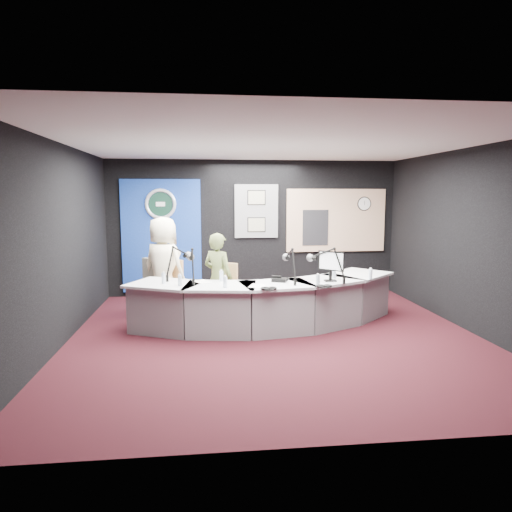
{
  "coord_description": "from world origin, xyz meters",
  "views": [
    {
      "loc": [
        -1.01,
        -6.46,
        2.07
      ],
      "look_at": [
        -0.2,
        0.8,
        1.1
      ],
      "focal_mm": 32.0,
      "sensor_mm": 36.0,
      "label": 1
    }
  ],
  "objects": [
    {
      "name": "person_man",
      "position": [
        -1.74,
        1.43,
        0.86
      ],
      "size": [
        1.0,
        0.92,
        1.71
      ],
      "primitive_type": "imported",
      "rotation": [
        0.0,
        0.0,
        2.54
      ],
      "color": "#FFF1CB",
      "rests_on": "ground"
    },
    {
      "name": "person_woman",
      "position": [
        -0.81,
        0.9,
        0.74
      ],
      "size": [
        0.64,
        0.61,
        1.47
      ],
      "primitive_type": "imported",
      "rotation": [
        0.0,
        0.0,
        2.48
      ],
      "color": "#586535",
      "rests_on": "ground"
    },
    {
      "name": "boom_mic_b",
      "position": [
        -1.22,
        0.53,
        1.05
      ],
      "size": [
        0.17,
        0.74,
        0.6
      ],
      "primitive_type": null,
      "color": "black",
      "rests_on": "broadcast_desk"
    },
    {
      "name": "headphones_near",
      "position": [
        0.69,
        -0.12,
        0.77
      ],
      "size": [
        0.2,
        0.2,
        0.03
      ],
      "primitive_type": "torus",
      "color": "black",
      "rests_on": "broadcast_desk"
    },
    {
      "name": "booth_window_frame",
      "position": [
        1.75,
        2.97,
        1.55
      ],
      "size": [
        2.12,
        0.06,
        1.32
      ],
      "primitive_type": "cube",
      "color": "tan",
      "rests_on": "wall_back"
    },
    {
      "name": "draped_jacket",
      "position": [
        -1.92,
        1.62,
        0.62
      ],
      "size": [
        0.45,
        0.4,
        0.7
      ],
      "primitive_type": "cube",
      "rotation": [
        0.0,
        0.0,
        -0.7
      ],
      "color": "#676457",
      "rests_on": "armchair_left"
    },
    {
      "name": "wall_clock",
      "position": [
        2.35,
        2.94,
        1.9
      ],
      "size": [
        0.28,
        0.01,
        0.28
      ],
      "primitive_type": "cylinder",
      "rotation": [
        1.57,
        0.0,
        0.0
      ],
      "color": "white",
      "rests_on": "booth_window_frame"
    },
    {
      "name": "wall_back",
      "position": [
        0.0,
        3.0,
        1.4
      ],
      "size": [
        6.0,
        0.02,
        2.8
      ],
      "primitive_type": "cube",
      "color": "black",
      "rests_on": "ground"
    },
    {
      "name": "armchair_left",
      "position": [
        -1.74,
        1.43,
        0.51
      ],
      "size": [
        0.81,
        0.81,
        1.02
      ],
      "primitive_type": null,
      "rotation": [
        0.0,
        0.0,
        -0.7
      ],
      "color": "tan",
      "rests_on": "ground"
    },
    {
      "name": "paper_stack",
      "position": [
        -1.07,
        0.52,
        0.75
      ],
      "size": [
        0.33,
        0.37,
        0.0
      ],
      "primitive_type": "cube",
      "rotation": [
        0.0,
        0.0,
        0.52
      ],
      "color": "white",
      "rests_on": "broadcast_desk"
    },
    {
      "name": "ground",
      "position": [
        0.0,
        0.0,
        0.0
      ],
      "size": [
        6.0,
        6.0,
        0.0
      ],
      "primitive_type": "plane",
      "color": "black",
      "rests_on": "ground"
    },
    {
      "name": "boom_mic_d",
      "position": [
        0.85,
        0.34,
        1.05
      ],
      "size": [
        0.54,
        0.58,
        0.6
      ],
      "primitive_type": null,
      "color": "black",
      "rests_on": "broadcast_desk"
    },
    {
      "name": "broadcast_desk",
      "position": [
        -0.05,
        0.55,
        0.38
      ],
      "size": [
        4.5,
        1.9,
        0.75
      ],
      "primitive_type": null,
      "color": "silver",
      "rests_on": "ground"
    },
    {
      "name": "armchair_right",
      "position": [
        -0.81,
        0.9,
        0.46
      ],
      "size": [
        0.72,
        0.72,
        0.93
      ],
      "primitive_type": null,
      "rotation": [
        0.0,
        0.0,
        -0.56
      ],
      "color": "tan",
      "rests_on": "ground"
    },
    {
      "name": "headphones_far",
      "position": [
        -0.13,
        -0.2,
        0.77
      ],
      "size": [
        0.21,
        0.21,
        0.03
      ],
      "primitive_type": "torus",
      "color": "black",
      "rests_on": "broadcast_desk"
    },
    {
      "name": "desk_phone",
      "position": [
        0.12,
        0.39,
        0.78
      ],
      "size": [
        0.27,
        0.25,
        0.06
      ],
      "primitive_type": "cube",
      "rotation": [
        0.0,
        0.0,
        -0.42
      ],
      "color": "black",
      "rests_on": "broadcast_desk"
    },
    {
      "name": "backdrop_panel",
      "position": [
        -1.9,
        2.97,
        1.25
      ],
      "size": [
        1.6,
        0.05,
        2.3
      ],
      "primitive_type": "cube",
      "color": "navy",
      "rests_on": "wall_back"
    },
    {
      "name": "seal_center",
      "position": [
        -1.9,
        2.94,
        1.9
      ],
      "size": [
        0.48,
        0.01,
        0.48
      ],
      "primitive_type": "cylinder",
      "rotation": [
        1.57,
        0.0,
        0.0
      ],
      "color": "black",
      "rests_on": "backdrop_panel"
    },
    {
      "name": "ceiling",
      "position": [
        0.0,
        0.0,
        2.8
      ],
      "size": [
        6.0,
        6.0,
        0.02
      ],
      "primitive_type": "cube",
      "color": "silver",
      "rests_on": "ground"
    },
    {
      "name": "boom_mic_c",
      "position": [
        0.28,
        0.37,
        1.05
      ],
      "size": [
        0.16,
        0.74,
        0.6
      ],
      "primitive_type": null,
      "color": "black",
      "rests_on": "broadcast_desk"
    },
    {
      "name": "water_bottles",
      "position": [
        -0.03,
        0.3,
        0.84
      ],
      "size": [
        3.3,
        0.63,
        0.18
      ],
      "primitive_type": null,
      "color": "silver",
      "rests_on": "broadcast_desk"
    },
    {
      "name": "wall_left",
      "position": [
        -3.0,
        0.0,
        1.4
      ],
      "size": [
        0.02,
        6.0,
        2.8
      ],
      "primitive_type": "cube",
      "color": "black",
      "rests_on": "ground"
    },
    {
      "name": "notepad",
      "position": [
        -0.26,
        0.09,
        0.75
      ],
      "size": [
        0.3,
        0.36,
        0.0
      ],
      "primitive_type": "cube",
      "rotation": [
        0.0,
        0.0,
        -0.34
      ],
      "color": "white",
      "rests_on": "broadcast_desk"
    },
    {
      "name": "wall_front",
      "position": [
        0.0,
        -3.0,
        1.4
      ],
      "size": [
        6.0,
        0.02,
        2.8
      ],
      "primitive_type": "cube",
      "color": "black",
      "rests_on": "ground"
    },
    {
      "name": "framed_photo_upper",
      "position": [
        0.05,
        2.94,
        2.03
      ],
      "size": [
        0.34,
        0.02,
        0.27
      ],
      "primitive_type": "cube",
      "color": "gray",
      "rests_on": "pinboard"
    },
    {
      "name": "computer_monitor",
      "position": [
        0.91,
        0.33,
        1.07
      ],
      "size": [
        0.35,
        0.34,
        0.32
      ],
      "primitive_type": "cube",
      "rotation": [
        0.0,
        0.0,
        -0.77
      ],
      "color": "black",
      "rests_on": "broadcast_desk"
    },
    {
      "name": "agency_seal",
      "position": [
        -1.9,
        2.93,
        1.9
      ],
      "size": [
        0.63,
        0.07,
        0.63
      ],
      "primitive_type": "torus",
      "rotation": [
        1.57,
        0.0,
        0.0
      ],
      "color": "silver",
      "rests_on": "backdrop_panel"
    },
    {
      "name": "pinboard",
      "position": [
        0.05,
        2.97,
        1.75
      ],
      "size": [
        0.9,
        0.04,
        1.1
      ],
      "primitive_type": "cube",
      "color": "slate",
      "rests_on": "wall_back"
    },
    {
      "name": "framed_photo_lower",
      "position": [
        0.05,
        2.94,
        1.47
      ],
      "size": [
        0.34,
        0.02,
        0.27
      ],
      "primitive_type": "cube",
      "color": "gray",
      "rests_on": "pinboard"
    },
    {
      "name": "boom_mic_a",
      "position": [
        -1.45,
        0.85,
        1.05
      ],
      "size": [
        0.43,
        0.66,
        0.6
      ],
      "primitive_type": null,
      "color": "black",
      "rests_on": "broadcast_desk"
    },
    {
      "name": "booth_glow",
      "position": [
        1.75,
        2.96,
        1.55
      ],
      "size": [
        2.0,
        0.02,
        1.2
      ],
      "primitive_type": "cube",
      "color": "#FFE7A1",
      "rests_on": "booth_window_frame"
    },
    {
      "name": "equipment_rack",
      "position": [
        1.3,
        2.94,
        1.4
      ],
      "size": [
        0.55,
        0.02,
        0.75
      ],
      "primitive_type": "cube",
      "color": "black",
      "rests_on": "booth_window_frame"
    },
    {
      "name": "wall_right",
      "position": [
        3.0,
        0.0,
        1.4
      ],
      "size": [
        0.02,
        6.0,
        2.8
      ],
      "primitive_type": "cube",
      "color": "black",
      "rests_on": "ground"
    }
  ]
}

